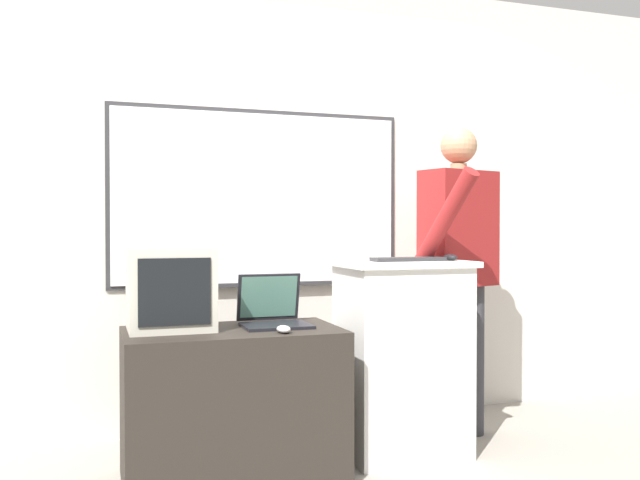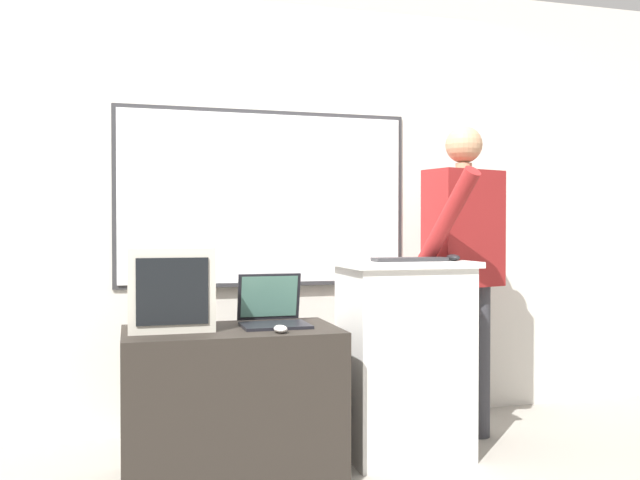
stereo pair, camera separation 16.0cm
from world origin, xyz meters
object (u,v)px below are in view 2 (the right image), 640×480
(laptop, at_px, (272,311))
(computer_mouse_by_keyboard, at_px, (453,258))
(lectern_podium, at_px, (404,357))
(person_presenter, at_px, (464,258))
(crt_monitor, at_px, (170,288))
(wireless_keyboard, at_px, (410,259))
(computer_mouse_by_laptop, at_px, (281,329))
(side_desk, at_px, (232,403))

(laptop, xyz_separation_m, computer_mouse_by_keyboard, (0.93, -0.07, 0.25))
(lectern_podium, height_order, person_presenter, person_presenter)
(person_presenter, bearing_deg, crt_monitor, 168.56)
(wireless_keyboard, xyz_separation_m, computer_mouse_by_laptop, (-0.71, -0.19, -0.30))
(side_desk, distance_m, computer_mouse_by_laptop, 0.45)
(crt_monitor, bearing_deg, lectern_podium, -0.20)
(lectern_podium, distance_m, wireless_keyboard, 0.51)
(person_presenter, height_order, laptop, person_presenter)
(person_presenter, distance_m, crt_monitor, 1.60)
(laptop, height_order, wireless_keyboard, wireless_keyboard)
(person_presenter, xyz_separation_m, crt_monitor, (-1.59, -0.13, -0.11))
(person_presenter, relative_size, crt_monitor, 4.51)
(computer_mouse_by_keyboard, relative_size, crt_monitor, 0.26)
(computer_mouse_by_laptop, distance_m, computer_mouse_by_keyboard, 1.01)
(side_desk, distance_m, person_presenter, 1.49)
(lectern_podium, xyz_separation_m, crt_monitor, (-1.18, 0.00, 0.39))
(lectern_podium, distance_m, computer_mouse_by_laptop, 0.78)
(lectern_podium, distance_m, crt_monitor, 1.24)
(lectern_podium, distance_m, laptop, 0.74)
(laptop, distance_m, computer_mouse_by_keyboard, 0.97)
(wireless_keyboard, bearing_deg, lectern_podium, 94.03)
(lectern_podium, height_order, laptop, lectern_podium)
(side_desk, bearing_deg, wireless_keyboard, 0.88)
(computer_mouse_by_laptop, relative_size, computer_mouse_by_keyboard, 1.00)
(laptop, height_order, computer_mouse_by_laptop, laptop)
(side_desk, xyz_separation_m, computer_mouse_by_keyboard, (1.14, 0.00, 0.67))
(lectern_podium, distance_m, computer_mouse_by_keyboard, 0.57)
(laptop, xyz_separation_m, wireless_keyboard, (0.70, -0.06, 0.25))
(lectern_podium, height_order, computer_mouse_by_keyboard, computer_mouse_by_keyboard)
(person_presenter, bearing_deg, computer_mouse_by_keyboard, -145.82)
(side_desk, bearing_deg, laptop, 19.16)
(lectern_podium, relative_size, computer_mouse_by_laptop, 10.04)
(computer_mouse_by_laptop, bearing_deg, lectern_podium, 19.91)
(side_desk, distance_m, crt_monitor, 0.61)
(person_presenter, xyz_separation_m, computer_mouse_by_keyboard, (-0.17, -0.21, 0.01))
(side_desk, bearing_deg, crt_monitor, 163.91)
(side_desk, relative_size, computer_mouse_by_laptop, 9.97)
(laptop, relative_size, wireless_keyboard, 0.84)
(person_presenter, bearing_deg, laptop, 170.96)
(side_desk, distance_m, laptop, 0.47)
(wireless_keyboard, height_order, computer_mouse_by_keyboard, computer_mouse_by_keyboard)
(wireless_keyboard, bearing_deg, computer_mouse_by_laptop, -164.72)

